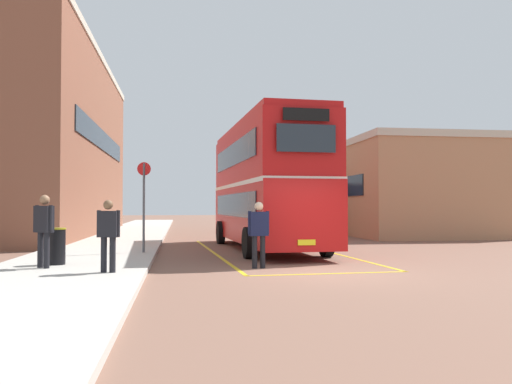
# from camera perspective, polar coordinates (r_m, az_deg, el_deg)

# --- Properties ---
(ground_plane) EXTENTS (135.60, 135.60, 0.00)m
(ground_plane) POSITION_cam_1_polar(r_m,az_deg,el_deg) (27.41, -0.38, -4.99)
(ground_plane) COLOR brown
(sidewalk_left) EXTENTS (4.00, 57.60, 0.14)m
(sidewalk_left) POSITION_cam_1_polar(r_m,az_deg,el_deg) (29.68, -13.60, -4.54)
(sidewalk_left) COLOR #B2ADA3
(sidewalk_left) RESTS_ON ground
(brick_building_left) EXTENTS (5.59, 21.52, 10.13)m
(brick_building_left) POSITION_cam_1_polar(r_m,az_deg,el_deg) (31.92, -21.09, 4.72)
(brick_building_left) COLOR brown
(brick_building_left) RESTS_ON ground
(depot_building_right) EXTENTS (8.27, 17.06, 5.35)m
(depot_building_right) POSITION_cam_1_polar(r_m,az_deg,el_deg) (34.78, 14.28, 0.21)
(depot_building_right) COLOR #AD7A56
(depot_building_right) RESTS_ON ground
(double_decker_bus) EXTENTS (3.31, 10.72, 4.75)m
(double_decker_bus) POSITION_cam_1_polar(r_m,az_deg,el_deg) (20.21, 1.05, 0.90)
(double_decker_bus) COLOR black
(double_decker_bus) RESTS_ON ground
(single_deck_bus) EXTENTS (2.82, 9.76, 3.02)m
(single_deck_bus) POSITION_cam_1_polar(r_m,az_deg,el_deg) (35.84, 3.57, -1.54)
(single_deck_bus) COLOR black
(single_deck_bus) RESTS_ON ground
(pedestrian_boarding) EXTENTS (0.59, 0.30, 1.77)m
(pedestrian_boarding) POSITION_cam_1_polar(r_m,az_deg,el_deg) (14.16, 0.29, -4.06)
(pedestrian_boarding) COLOR black
(pedestrian_boarding) RESTS_ON ground
(pedestrian_waiting_near) EXTENTS (0.54, 0.35, 1.66)m
(pedestrian_waiting_near) POSITION_cam_1_polar(r_m,az_deg,el_deg) (12.62, -15.65, -4.04)
(pedestrian_waiting_near) COLOR black
(pedestrian_waiting_near) RESTS_ON sidewalk_left
(pedestrian_waiting_far) EXTENTS (0.54, 0.49, 1.80)m
(pedestrian_waiting_far) POSITION_cam_1_polar(r_m,az_deg,el_deg) (14.01, -21.93, -3.34)
(pedestrian_waiting_far) COLOR black
(pedestrian_waiting_far) RESTS_ON sidewalk_left
(litter_bin) EXTENTS (0.45, 0.45, 0.95)m
(litter_bin) POSITION_cam_1_polar(r_m,az_deg,el_deg) (14.74, -20.68, -5.49)
(litter_bin) COLOR black
(litter_bin) RESTS_ON sidewalk_left
(bus_stop_sign) EXTENTS (0.44, 0.09, 2.97)m
(bus_stop_sign) POSITION_cam_1_polar(r_m,az_deg,el_deg) (17.76, -12.01, -0.70)
(bus_stop_sign) COLOR #4C4C51
(bus_stop_sign) RESTS_ON sidewalk_left
(bay_marking_yellow) EXTENTS (4.97, 12.84, 0.01)m
(bay_marking_yellow) POSITION_cam_1_polar(r_m,az_deg,el_deg) (18.34, 2.21, -6.71)
(bay_marking_yellow) COLOR gold
(bay_marking_yellow) RESTS_ON ground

